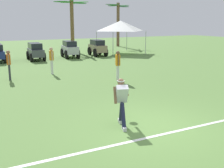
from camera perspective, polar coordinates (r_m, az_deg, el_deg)
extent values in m
plane|color=#5C843F|center=(8.43, 8.19, -8.65)|extent=(80.00, 80.00, 0.00)
cube|color=white|center=(8.00, 10.67, -9.91)|extent=(23.69, 0.25, 0.01)
cylinder|color=#191E38|center=(8.43, 1.89, -5.90)|extent=(0.22, 0.37, 0.72)
cube|color=silver|center=(8.68, 1.67, -7.51)|extent=(0.18, 0.28, 0.10)
cylinder|color=#191E38|center=(8.14, 2.30, -6.59)|extent=(0.25, 0.45, 0.69)
cube|color=silver|center=(8.12, 2.48, -9.00)|extent=(0.18, 0.28, 0.10)
cube|color=silver|center=(8.23, 1.96, -2.03)|extent=(0.46, 0.52, 0.57)
sphere|color=brown|center=(8.28, 1.81, 0.42)|extent=(0.27, 0.27, 0.21)
cylinder|color=white|center=(8.27, 1.81, 0.62)|extent=(0.27, 0.27, 0.03)
cylinder|color=brown|center=(8.57, 2.78, -2.39)|extent=(0.26, 0.57, 0.27)
cylinder|color=brown|center=(8.15, 0.64, -2.29)|extent=(0.17, 0.29, 0.49)
cylinder|color=white|center=(9.06, 2.29, -2.73)|extent=(0.35, 0.35, 0.05)
cylinder|color=silver|center=(16.69, -12.05, 3.34)|extent=(0.12, 0.12, 0.82)
cylinder|color=silver|center=(16.87, -12.17, 3.43)|extent=(0.12, 0.12, 0.82)
cube|color=orange|center=(16.68, -12.22, 5.69)|extent=(0.23, 0.36, 0.54)
cylinder|color=tan|center=(16.48, -12.07, 5.65)|extent=(0.08, 0.08, 0.52)
cylinder|color=tan|center=(16.89, -12.36, 5.80)|extent=(0.08, 0.08, 0.52)
sphere|color=tan|center=(16.64, -12.28, 6.95)|extent=(0.22, 0.22, 0.20)
cylinder|color=silver|center=(14.39, 1.24, 2.15)|extent=(0.14, 0.14, 0.82)
cylinder|color=silver|center=(14.57, 1.11, 2.28)|extent=(0.14, 0.14, 0.82)
cube|color=orange|center=(14.37, 1.19, 4.88)|extent=(0.30, 0.39, 0.54)
cylinder|color=brown|center=(14.17, 1.34, 4.81)|extent=(0.09, 0.09, 0.52)
cylinder|color=brown|center=(14.58, 1.04, 5.03)|extent=(0.09, 0.09, 0.52)
sphere|color=brown|center=(14.33, 1.19, 6.35)|extent=(0.25, 0.25, 0.20)
cylinder|color=#33333D|center=(15.60, -20.08, 2.20)|extent=(0.12, 0.12, 0.82)
cylinder|color=#33333D|center=(15.78, -20.09, 2.31)|extent=(0.12, 0.12, 0.82)
cube|color=orange|center=(15.59, -20.28, 4.71)|extent=(0.24, 0.36, 0.54)
cylinder|color=#936B4C|center=(15.38, -20.28, 4.65)|extent=(0.08, 0.08, 0.52)
cylinder|color=#936B4C|center=(15.80, -20.28, 4.84)|extent=(0.08, 0.08, 0.52)
sphere|color=#936B4C|center=(15.55, -20.38, 6.06)|extent=(0.23, 0.23, 0.20)
cylinder|color=black|center=(23.74, -21.35, 5.28)|extent=(0.19, 0.66, 0.66)
cylinder|color=black|center=(22.09, -20.92, 4.81)|extent=(0.19, 0.66, 0.66)
cube|color=#474C51|center=(23.07, -15.25, 6.20)|extent=(1.08, 2.45, 0.55)
cube|color=#1E232B|center=(23.17, -15.39, 7.47)|extent=(0.93, 1.84, 0.46)
cylinder|color=black|center=(23.85, -16.71, 5.64)|extent=(0.21, 0.67, 0.66)
cylinder|color=black|center=(24.00, -14.43, 5.82)|extent=(0.21, 0.67, 0.66)
cylinder|color=black|center=(22.21, -16.06, 5.20)|extent=(0.21, 0.67, 0.66)
cylinder|color=black|center=(22.37, -13.62, 5.39)|extent=(0.21, 0.67, 0.66)
cube|color=#B7BABF|center=(24.11, -8.55, 6.90)|extent=(1.20, 2.43, 0.60)
cube|color=#1E232B|center=(24.11, -8.62, 8.14)|extent=(1.01, 1.63, 0.44)
cylinder|color=black|center=(24.78, -10.07, 6.30)|extent=(0.25, 0.73, 0.72)
cylinder|color=black|center=(25.01, -7.86, 6.43)|extent=(0.25, 0.73, 0.72)
cylinder|color=black|center=(23.27, -9.24, 5.93)|extent=(0.25, 0.73, 0.72)
cylinder|color=black|center=(23.51, -6.90, 6.07)|extent=(0.25, 0.73, 0.72)
cube|color=#998466|center=(25.21, -2.96, 7.27)|extent=(1.18, 2.42, 0.60)
cube|color=#1E232B|center=(25.21, -3.01, 8.46)|extent=(0.99, 1.62, 0.44)
cylinder|color=black|center=(25.81, -4.58, 6.70)|extent=(0.24, 0.73, 0.72)
cylinder|color=black|center=(26.13, -2.53, 6.81)|extent=(0.24, 0.73, 0.72)
cylinder|color=black|center=(24.34, -3.41, 6.36)|extent=(0.24, 0.73, 0.72)
cylinder|color=black|center=(24.69, -1.25, 6.47)|extent=(0.24, 0.73, 0.72)
cylinder|color=brown|center=(28.97, -8.10, 11.76)|extent=(0.36, 0.36, 5.24)
ellipsoid|color=#297C29|center=(29.41, -6.68, 16.02)|extent=(1.74, 0.45, 0.20)
ellipsoid|color=#297C29|center=(29.83, -7.92, 15.97)|extent=(1.06, 1.55, 0.20)
ellipsoid|color=#297C29|center=(29.62, -9.40, 16.11)|extent=(0.91, 1.62, 0.18)
ellipsoid|color=#297C29|center=(29.15, -10.07, 16.15)|extent=(1.72, 1.05, 0.17)
ellipsoid|color=#297C29|center=(28.45, -9.27, 16.14)|extent=(1.43, 0.97, 0.20)
ellipsoid|color=#297C29|center=(28.13, -7.99, 16.53)|extent=(0.63, 1.84, 0.15)
ellipsoid|color=#297C29|center=(28.72, -6.50, 16.23)|extent=(1.53, 1.35, 0.18)
cylinder|color=brown|center=(34.47, 1.24, 11.93)|extent=(0.36, 0.36, 5.14)
ellipsoid|color=#265E2F|center=(34.89, 2.38, 15.45)|extent=(1.54, 0.28, 0.20)
ellipsoid|color=#265E2F|center=(35.39, 1.25, 15.54)|extent=(1.07, 1.67, 0.17)
ellipsoid|color=#265E2F|center=(34.90, 0.17, 15.63)|extent=(0.96, 1.43, 0.17)
ellipsoid|color=#265E2F|center=(33.98, -0.03, 15.85)|extent=(1.84, 0.48, 0.14)
ellipsoid|color=#265E2F|center=(33.72, 1.12, 15.86)|extent=(1.11, 1.45, 0.15)
ellipsoid|color=#265E2F|center=(34.18, 2.38, 15.66)|extent=(1.02, 1.35, 0.18)
cylinder|color=#B2B5BA|center=(29.72, 3.01, 8.85)|extent=(0.06, 0.06, 2.10)
cylinder|color=#B2B5BA|center=(28.11, -3.16, 8.63)|extent=(0.06, 0.06, 2.10)
cylinder|color=#B2B5BA|center=(26.81, 6.85, 8.36)|extent=(0.06, 0.06, 2.10)
cylinder|color=#B2B5BA|center=(25.00, 0.21, 8.14)|extent=(0.06, 0.06, 2.10)
pyramid|color=white|center=(27.29, 1.75, 11.74)|extent=(3.65, 3.65, 0.97)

